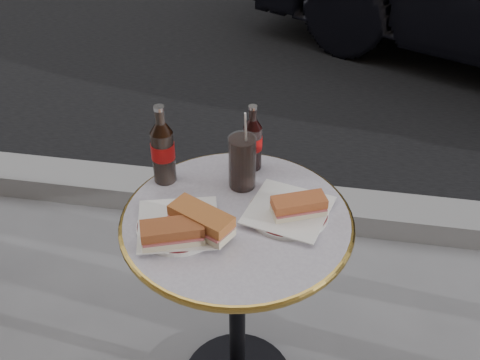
% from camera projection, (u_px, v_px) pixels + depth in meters
% --- Properties ---
extents(curb, '(40.00, 0.20, 0.12)m').
position_uv_depth(curb, '(272.00, 204.00, 2.70)').
color(curb, gray).
rests_on(curb, ground).
extents(bistro_table, '(0.62, 0.62, 0.73)m').
position_uv_depth(bistro_table, '(237.00, 310.00, 1.81)').
color(bistro_table, '#BAB2C4').
rests_on(bistro_table, ground).
extents(plate_left, '(0.23, 0.23, 0.01)m').
position_uv_depth(plate_left, '(178.00, 226.00, 1.55)').
color(plate_left, white).
rests_on(plate_left, bistro_table).
extents(plate_right, '(0.28, 0.28, 0.01)m').
position_uv_depth(plate_right, '(288.00, 212.00, 1.59)').
color(plate_right, silver).
rests_on(plate_right, bistro_table).
extents(sandwich_left_a, '(0.17, 0.12, 0.05)m').
position_uv_depth(sandwich_left_a, '(172.00, 234.00, 1.48)').
color(sandwich_left_a, brown).
rests_on(sandwich_left_a, plate_left).
extents(sandwich_left_b, '(0.18, 0.14, 0.06)m').
position_uv_depth(sandwich_left_b, '(201.00, 221.00, 1.51)').
color(sandwich_left_b, '#B0602C').
rests_on(sandwich_left_b, plate_left).
extents(sandwich_right, '(0.15, 0.12, 0.05)m').
position_uv_depth(sandwich_right, '(299.00, 207.00, 1.56)').
color(sandwich_right, '#B1562D').
rests_on(sandwich_right, plate_right).
extents(cola_bottle_left, '(0.09, 0.09, 0.24)m').
position_uv_depth(cola_bottle_left, '(162.00, 144.00, 1.65)').
color(cola_bottle_left, black).
rests_on(cola_bottle_left, bistro_table).
extents(cola_bottle_right, '(0.07, 0.07, 0.21)m').
position_uv_depth(cola_bottle_right, '(252.00, 137.00, 1.71)').
color(cola_bottle_right, black).
rests_on(cola_bottle_right, bistro_table).
extents(cola_glass, '(0.09, 0.09, 0.16)m').
position_uv_depth(cola_glass, '(242.00, 162.00, 1.65)').
color(cola_glass, black).
rests_on(cola_glass, bistro_table).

